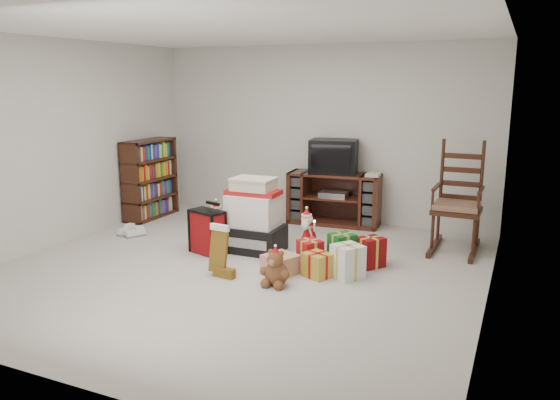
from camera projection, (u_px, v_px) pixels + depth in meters
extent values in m
cube|color=beige|center=(240.00, 269.00, 5.90)|extent=(5.00, 5.00, 0.01)
cube|color=white|center=(236.00, 28.00, 5.37)|extent=(5.00, 5.00, 0.01)
cube|color=silver|center=(321.00, 134.00, 7.86)|extent=(5.00, 0.01, 2.50)
cube|color=silver|center=(46.00, 202.00, 3.41)|extent=(5.00, 0.01, 2.50)
cube|color=silver|center=(58.00, 143.00, 6.64)|extent=(0.01, 5.00, 2.50)
cube|color=silver|center=(497.00, 170.00, 4.63)|extent=(0.01, 5.00, 2.50)
cube|color=#4D1D16|center=(334.00, 199.00, 7.69)|extent=(1.31, 0.56, 0.73)
cube|color=#B1B1B3|center=(333.00, 194.00, 7.66)|extent=(0.40, 0.30, 0.07)
cube|color=#3C1A10|center=(150.00, 179.00, 8.05)|extent=(0.32, 0.95, 1.16)
cube|color=#3C1A10|center=(457.00, 211.00, 6.44)|extent=(0.55, 0.53, 0.05)
cube|color=#8D6A4D|center=(457.00, 205.00, 6.42)|extent=(0.51, 0.49, 0.06)
cube|color=#3C1A10|center=(462.00, 170.00, 6.56)|extent=(0.46, 0.07, 0.84)
cube|color=#3C1A10|center=(454.00, 248.00, 6.54)|extent=(0.55, 0.91, 0.06)
cube|color=black|center=(254.00, 238.00, 6.51)|extent=(0.70, 0.51, 0.31)
cube|color=white|center=(254.00, 210.00, 6.44)|extent=(0.59, 0.46, 0.38)
cube|color=#AB1315|center=(253.00, 192.00, 6.40)|extent=(0.63, 0.35, 0.06)
cube|color=beige|center=(253.00, 185.00, 6.38)|extent=(0.47, 0.37, 0.12)
cube|color=maroon|center=(207.00, 232.00, 6.37)|extent=(0.44, 0.32, 0.53)
cube|color=black|center=(211.00, 203.00, 6.39)|extent=(0.21, 0.09, 0.03)
ellipsoid|color=brown|center=(276.00, 273.00, 5.41)|extent=(0.25, 0.21, 0.26)
sphere|color=brown|center=(275.00, 260.00, 5.35)|extent=(0.16, 0.16, 0.16)
cone|color=#A11116|center=(306.00, 240.00, 6.34)|extent=(0.26, 0.26, 0.38)
sphere|color=beige|center=(307.00, 220.00, 6.29)|extent=(0.13, 0.13, 0.13)
cone|color=#A11116|center=(307.00, 212.00, 6.26)|extent=(0.11, 0.11, 0.09)
cylinder|color=silver|center=(314.00, 227.00, 6.15)|extent=(0.02, 0.02, 0.11)
cone|color=#A11116|center=(217.00, 232.00, 6.63)|extent=(0.28, 0.28, 0.39)
sphere|color=beige|center=(216.00, 212.00, 6.58)|extent=(0.13, 0.13, 0.13)
cone|color=#A11116|center=(216.00, 204.00, 6.55)|extent=(0.12, 0.12, 0.10)
cylinder|color=silver|center=(222.00, 219.00, 6.43)|extent=(0.02, 0.02, 0.12)
cube|color=white|center=(126.00, 231.00, 7.21)|extent=(0.12, 0.27, 0.09)
cube|color=white|center=(136.00, 233.00, 7.14)|extent=(0.22, 0.28, 0.09)
cube|color=#AB1315|center=(307.00, 257.00, 5.87)|extent=(0.29, 0.29, 0.29)
cube|color=#186021|center=(335.00, 252.00, 6.02)|extent=(0.29, 0.29, 0.29)
cube|color=gold|center=(326.00, 265.00, 5.61)|extent=(0.29, 0.29, 0.29)
cube|color=silver|center=(288.00, 267.00, 5.55)|extent=(0.29, 0.29, 0.29)
cube|color=white|center=(353.00, 261.00, 5.71)|extent=(0.29, 0.29, 0.29)
cube|color=maroon|center=(360.00, 249.00, 6.13)|extent=(0.29, 0.29, 0.29)
cube|color=black|center=(334.00, 156.00, 7.59)|extent=(0.71, 0.56, 0.47)
cube|color=black|center=(328.00, 158.00, 7.38)|extent=(0.54, 0.11, 0.38)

